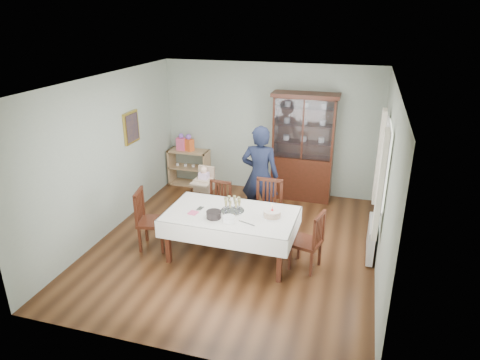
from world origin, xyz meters
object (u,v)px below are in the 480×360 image
at_px(sideboard, 189,167).
at_px(dining_table, 231,235).
at_px(gift_bag_orange, 189,143).
at_px(china_cabinet, 303,146).
at_px(chair_far_left, 217,219).
at_px(chair_end_right, 306,252).
at_px(woman, 260,176).
at_px(champagne_tray, 232,207).
at_px(chair_far_right, 266,223).
at_px(chair_end_left, 153,231).
at_px(gift_bag_pink, 181,143).
at_px(birthday_cake, 272,214).
at_px(high_chair, 205,196).

bearing_deg(sideboard, dining_table, -55.66).
bearing_deg(gift_bag_orange, china_cabinet, -0.04).
xyz_separation_m(chair_far_left, chair_end_right, (1.64, -0.67, 0.01)).
bearing_deg(chair_end_right, woman, -126.15).
relative_size(sideboard, champagne_tray, 2.47).
xyz_separation_m(chair_far_right, chair_end_left, (-1.73, -0.76, -0.01)).
height_order(chair_end_left, gift_bag_pink, gift_bag_pink).
bearing_deg(chair_end_left, chair_far_right, -77.95).
bearing_deg(china_cabinet, dining_table, -104.98).
distance_m(woman, gift_bag_pink, 2.48).
distance_m(chair_far_right, chair_end_left, 1.89).
xyz_separation_m(champagne_tray, gift_bag_orange, (-1.78, 2.55, 0.14)).
relative_size(birthday_cake, gift_bag_orange, 0.81).
xyz_separation_m(champagne_tray, birthday_cake, (0.63, -0.03, -0.01)).
bearing_deg(birthday_cake, dining_table, -176.35).
xyz_separation_m(birthday_cake, gift_bag_orange, (-2.41, 2.58, 0.15)).
distance_m(dining_table, birthday_cake, 0.77).
xyz_separation_m(chair_end_left, champagne_tray, (1.33, 0.14, 0.53)).
xyz_separation_m(sideboard, high_chair, (0.87, -1.34, -0.02)).
bearing_deg(champagne_tray, chair_far_left, 127.45).
bearing_deg(woman, chair_end_right, 127.65).
relative_size(chair_end_right, birthday_cake, 3.11).
bearing_deg(china_cabinet, birthday_cake, -91.45).
relative_size(dining_table, china_cabinet, 0.93).
xyz_separation_m(chair_far_right, gift_bag_pink, (-2.36, 1.93, 0.66)).
bearing_deg(champagne_tray, dining_table, -93.50).
bearing_deg(gift_bag_orange, sideboard, 139.55).
height_order(champagne_tray, gift_bag_pink, gift_bag_pink).
bearing_deg(champagne_tray, chair_far_right, 57.10).
distance_m(china_cabinet, chair_end_right, 2.78).
relative_size(china_cabinet, sideboard, 2.42).
relative_size(birthday_cake, gift_bag_pink, 0.81).
bearing_deg(champagne_tray, chair_end_right, -2.79).
height_order(high_chair, champagne_tray, champagne_tray).
distance_m(sideboard, gift_bag_orange, 0.57).
bearing_deg(china_cabinet, sideboard, 179.51).
xyz_separation_m(dining_table, sideboard, (-1.80, 2.64, 0.02)).
height_order(china_cabinet, gift_bag_orange, china_cabinet).
bearing_deg(chair_far_left, champagne_tray, -49.08).
relative_size(woman, gift_bag_pink, 4.92).
bearing_deg(chair_end_left, woman, -59.15).
xyz_separation_m(high_chair, gift_bag_pink, (-1.02, 1.32, 0.58)).
bearing_deg(chair_far_right, china_cabinet, 81.14).
xyz_separation_m(sideboard, chair_far_left, (1.34, -1.96, -0.13)).
bearing_deg(chair_end_left, chair_end_right, -99.84).
xyz_separation_m(chair_end_right, champagne_tray, (-1.18, 0.06, 0.55)).
relative_size(chair_far_left, chair_far_right, 0.88).
bearing_deg(gift_bag_pink, champagne_tray, -52.53).
bearing_deg(high_chair, gift_bag_pink, 132.26).
relative_size(chair_far_right, chair_end_left, 1.04).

